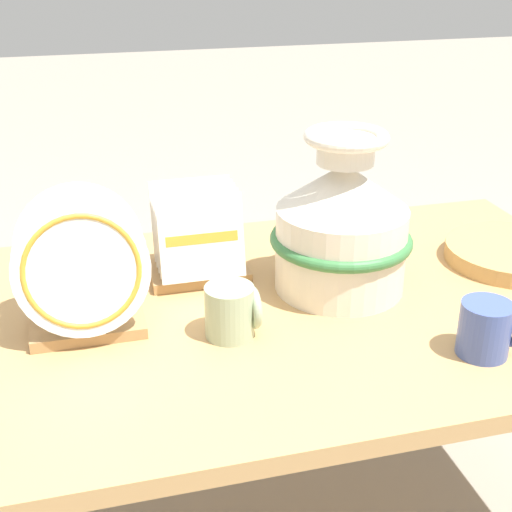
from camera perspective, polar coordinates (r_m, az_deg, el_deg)
display_table at (r=1.42m, az=0.00°, el=-6.16°), size 1.52×0.85×0.60m
ceramic_vase at (r=1.42m, az=6.87°, el=2.57°), size 0.29×0.29×0.33m
dish_rack_round_plates at (r=1.30m, az=-13.67°, el=-1.79°), size 0.24×0.17×0.26m
dish_rack_square_plates at (r=1.49m, az=-4.73°, el=0.96°), size 0.20×0.15×0.20m
wicker_charger_stack at (r=1.67m, az=19.80°, el=0.20°), size 0.29×0.29×0.04m
mug_sage_glaze at (r=1.28m, az=-1.91°, el=-4.42°), size 0.10×0.09×0.10m
mug_cobalt_glaze at (r=1.29m, az=18.01°, el=-5.54°), size 0.10×0.09×0.10m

